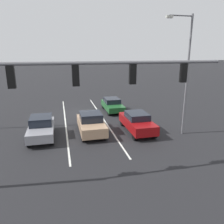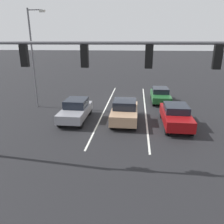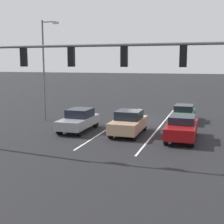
% 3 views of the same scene
% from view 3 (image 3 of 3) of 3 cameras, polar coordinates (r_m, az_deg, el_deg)
% --- Properties ---
extents(ground_plane, '(240.00, 240.00, 0.00)m').
position_cam_3_polar(ground_plane, '(27.09, 5.98, -1.32)').
color(ground_plane, black).
extents(lane_stripe_left_divider, '(0.12, 16.81, 0.01)m').
position_cam_3_polar(lane_stripe_left_divider, '(24.46, 8.87, -2.48)').
color(lane_stripe_left_divider, silver).
rests_on(lane_stripe_left_divider, ground_plane).
extents(lane_stripe_center_divider, '(0.12, 16.81, 0.01)m').
position_cam_3_polar(lane_stripe_center_divider, '(25.22, 0.95, -2.03)').
color(lane_stripe_center_divider, silver).
rests_on(lane_stripe_center_divider, ground_plane).
extents(car_gray_rightlane_front, '(1.76, 4.15, 1.56)m').
position_cam_3_polar(car_gray_rightlane_front, '(22.38, -6.08, -1.42)').
color(car_gray_rightlane_front, gray).
rests_on(car_gray_rightlane_front, ground_plane).
extents(car_maroon_leftlane_front, '(1.77, 4.40, 1.53)m').
position_cam_3_polar(car_maroon_leftlane_front, '(20.17, 12.66, -2.74)').
color(car_maroon_leftlane_front, maroon).
rests_on(car_maroon_leftlane_front, ground_plane).
extents(car_tan_midlane_front, '(1.85, 4.09, 1.62)m').
position_cam_3_polar(car_tan_midlane_front, '(21.20, 3.06, -1.95)').
color(car_tan_midlane_front, tan).
rests_on(car_tan_midlane_front, ground_plane).
extents(car_darkgreen_leftlane_second, '(1.71, 4.12, 1.35)m').
position_cam_3_polar(car_darkgreen_leftlane_second, '(26.57, 12.96, -0.18)').
color(car_darkgreen_leftlane_second, '#1E5928').
rests_on(car_darkgreen_leftlane_second, ground_plane).
extents(traffic_signal_gantry, '(12.56, 0.37, 6.03)m').
position_cam_3_polar(traffic_signal_gantry, '(16.03, -9.11, 8.32)').
color(traffic_signal_gantry, slate).
rests_on(traffic_signal_gantry, ground_plane).
extents(street_lamp_right_shoulder, '(1.50, 0.24, 8.23)m').
position_cam_3_polar(street_lamp_right_shoulder, '(26.61, -12.13, 8.46)').
color(street_lamp_right_shoulder, slate).
rests_on(street_lamp_right_shoulder, ground_plane).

